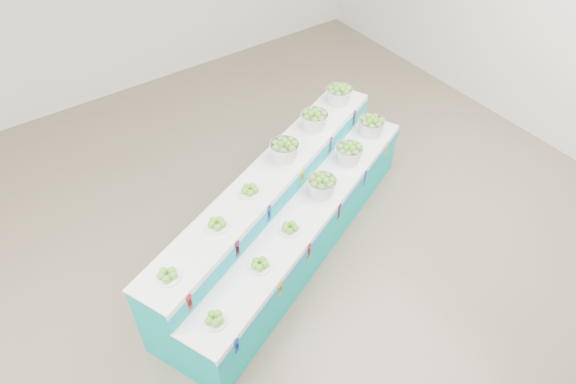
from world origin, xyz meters
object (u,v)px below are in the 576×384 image
at_px(basket_lower_left, 322,185).
at_px(basket_upper_right, 339,94).
at_px(display_stand, 288,215).
at_px(plate_upper_mid, 217,224).

bearing_deg(basket_lower_left, basket_upper_right, 43.90).
xyz_separation_m(display_stand, basket_upper_right, (1.38, 0.86, 0.63)).
bearing_deg(basket_upper_right, plate_upper_mid, -156.73).
bearing_deg(plate_upper_mid, basket_upper_right, 23.27).
bearing_deg(basket_lower_left, display_stand, 166.04).
relative_size(plate_upper_mid, basket_upper_right, 0.68).
bearing_deg(basket_upper_right, basket_lower_left, -136.10).
bearing_deg(display_stand, basket_lower_left, -37.23).
distance_m(display_stand, basket_lower_left, 0.52).
bearing_deg(display_stand, plate_upper_mid, 165.15).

